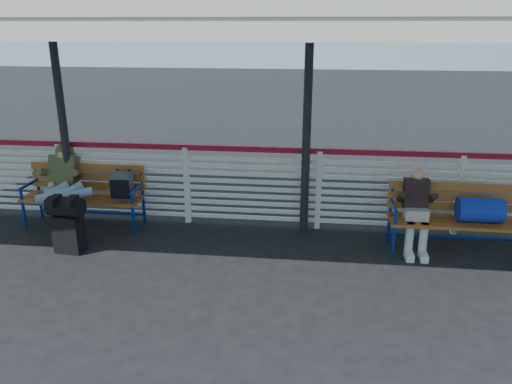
# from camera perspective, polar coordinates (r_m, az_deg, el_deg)

# --- Properties ---
(ground) EXTENTS (60.00, 60.00, 0.00)m
(ground) POSITION_cam_1_polar(r_m,az_deg,el_deg) (6.26, -12.01, -9.87)
(ground) COLOR black
(ground) RESTS_ON ground
(fence) EXTENTS (12.08, 0.08, 1.24)m
(fence) POSITION_cam_1_polar(r_m,az_deg,el_deg) (7.68, -7.92, 1.18)
(fence) COLOR silver
(fence) RESTS_ON ground
(canopy) EXTENTS (12.60, 3.60, 3.16)m
(canopy) POSITION_cam_1_polar(r_m,az_deg,el_deg) (6.34, -11.37, 19.19)
(canopy) COLOR silver
(canopy) RESTS_ON ground
(luggage_stack) EXTENTS (0.50, 0.31, 0.78)m
(luggage_stack) POSITION_cam_1_polar(r_m,az_deg,el_deg) (7.14, -20.75, -3.27)
(luggage_stack) COLOR black
(luggage_stack) RESTS_ON ground
(bench_left) EXTENTS (1.80, 0.56, 0.92)m
(bench_left) POSITION_cam_1_polar(r_m,az_deg,el_deg) (7.92, -18.02, 0.35)
(bench_left) COLOR #AC5821
(bench_left) RESTS_ON ground
(bench_right) EXTENTS (1.80, 0.56, 0.92)m
(bench_right) POSITION_cam_1_polar(r_m,az_deg,el_deg) (7.18, 23.06, -2.04)
(bench_right) COLOR #AC5821
(bench_right) RESTS_ON ground
(traveler_man) EXTENTS (0.93, 1.52, 0.77)m
(traveler_man) POSITION_cam_1_polar(r_m,az_deg,el_deg) (7.73, -21.23, 0.43)
(traveler_man) COLOR #88A0B7
(traveler_man) RESTS_ON ground
(companion_person) EXTENTS (0.32, 0.66, 1.15)m
(companion_person) POSITION_cam_1_polar(r_m,az_deg,el_deg) (7.00, 17.83, -1.86)
(companion_person) COLOR #BAB5A9
(companion_person) RESTS_ON ground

